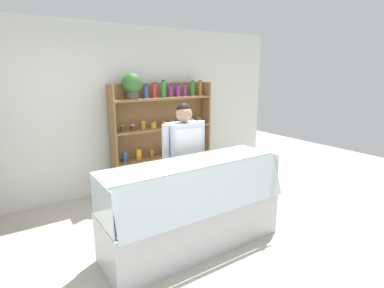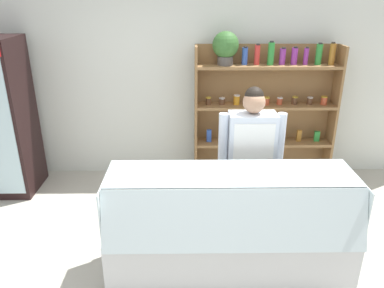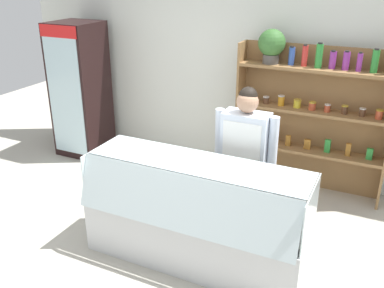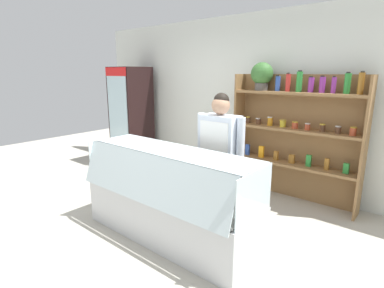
{
  "view_description": "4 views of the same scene",
  "coord_description": "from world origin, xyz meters",
  "px_view_note": "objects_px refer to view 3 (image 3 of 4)",
  "views": [
    {
      "loc": [
        -1.51,
        -2.56,
        1.97
      ],
      "look_at": [
        0.53,
        0.47,
        1.08
      ],
      "focal_mm": 28.0,
      "sensor_mm": 36.0,
      "label": 1
    },
    {
      "loc": [
        -0.12,
        -2.69,
        2.4
      ],
      "look_at": [
        -0.07,
        0.64,
        1.02
      ],
      "focal_mm": 35.0,
      "sensor_mm": 36.0,
      "label": 2
    },
    {
      "loc": [
        1.68,
        -3.06,
        2.62
      ],
      "look_at": [
        0.03,
        0.37,
        1.03
      ],
      "focal_mm": 40.0,
      "sensor_mm": 36.0,
      "label": 3
    },
    {
      "loc": [
        2.38,
        -2.18,
        1.81
      ],
      "look_at": [
        0.0,
        0.7,
        0.91
      ],
      "focal_mm": 28.0,
      "sensor_mm": 36.0,
      "label": 4
    }
  ],
  "objects_px": {
    "drinks_fridge": "(80,90)",
    "shelving_unit": "(306,102)",
    "shop_clerk": "(245,152)",
    "deli_display_case": "(195,231)"
  },
  "relations": [
    {
      "from": "drinks_fridge",
      "to": "shop_clerk",
      "type": "height_order",
      "value": "drinks_fridge"
    },
    {
      "from": "shop_clerk",
      "to": "deli_display_case",
      "type": "bearing_deg",
      "value": -113.88
    },
    {
      "from": "drinks_fridge",
      "to": "shelving_unit",
      "type": "height_order",
      "value": "shelving_unit"
    },
    {
      "from": "shelving_unit",
      "to": "deli_display_case",
      "type": "distance_m",
      "value": 2.14
    },
    {
      "from": "drinks_fridge",
      "to": "shop_clerk",
      "type": "distance_m",
      "value": 3.06
    },
    {
      "from": "deli_display_case",
      "to": "shop_clerk",
      "type": "distance_m",
      "value": 0.9
    },
    {
      "from": "drinks_fridge",
      "to": "shelving_unit",
      "type": "relative_size",
      "value": 0.98
    },
    {
      "from": "shelving_unit",
      "to": "shop_clerk",
      "type": "relative_size",
      "value": 1.23
    },
    {
      "from": "shelving_unit",
      "to": "shop_clerk",
      "type": "xyz_separation_m",
      "value": [
        -0.3,
        -1.31,
        -0.19
      ]
    },
    {
      "from": "shelving_unit",
      "to": "deli_display_case",
      "type": "height_order",
      "value": "shelving_unit"
    }
  ]
}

